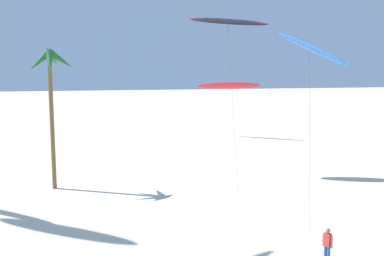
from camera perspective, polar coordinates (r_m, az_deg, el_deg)
palm_tree_4 at (r=33.82m, az=-16.92°, el=6.26°), size 3.21×3.31×9.79m
flying_kite_1 at (r=28.34m, az=14.06°, el=9.49°), size 2.28×8.21×11.18m
flying_kite_2 at (r=37.70m, az=4.42°, el=12.78°), size 6.38×10.49×12.62m
flying_kite_3 at (r=55.29m, az=4.38°, el=5.16°), size 7.40×11.58×6.69m
person_foreground_walker at (r=22.09m, az=16.13°, el=-13.51°), size 0.32×0.46×1.73m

